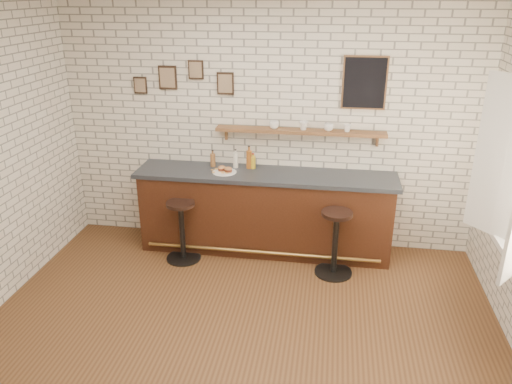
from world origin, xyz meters
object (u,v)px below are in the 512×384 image
Objects in this scene: shelf_cup_a at (274,125)px; bitters_bottle_amber at (249,159)px; ciabatta_sandwich at (225,169)px; bar_stool_right at (335,241)px; sandwich_plate at (224,172)px; bitters_bottle_brown at (213,160)px; bar_counter at (265,212)px; shelf_cup_d at (347,128)px; shelf_cup_b at (304,126)px; shelf_cup_c at (329,127)px; condiment_bottle_yellow at (253,162)px; bar_stool_left at (182,229)px; bitters_bottle_white at (236,160)px.

bitters_bottle_amber is at bearing 165.14° from shelf_cup_a.
shelf_cup_a is at bearing 11.39° from bitters_bottle_amber.
ciabatta_sandwich reaches higher than bar_stool_right.
sandwich_plate is 1.35× the size of bitters_bottle_brown.
sandwich_plate is at bearing -173.59° from bar_counter.
ciabatta_sandwich is at bearing 178.68° from shelf_cup_a.
bar_stool_right is 1.53m from shelf_cup_a.
shelf_cup_d is (0.06, 0.66, 1.13)m from bar_stool_right.
ciabatta_sandwich is at bearing 163.26° from bar_stool_right.
shelf_cup_a reaches higher than bar_counter.
bar_stool_right is 8.57× the size of shelf_cup_d.
bitters_bottle_amber is 2.63× the size of shelf_cup_b.
shelf_cup_a is at bearing 24.93° from ciabatta_sandwich.
ciabatta_sandwich is 1.50m from shelf_cup_d.
bar_counter is at bearing -136.45° from shelf_cup_a.
bitters_bottle_brown is 1.45m from shelf_cup_c.
shelf_cup_a is (0.24, 0.06, 0.45)m from condiment_bottle_yellow.
sandwich_plate is at bearing 125.47° from shelf_cup_b.
shelf_cup_a reaches higher than bar_stool_left.
sandwich_plate is at bearing -148.02° from condiment_bottle_yellow.
shelf_cup_d reaches higher than bar_stool_left.
shelf_cup_d is (1.09, 0.06, 0.45)m from condiment_bottle_yellow.
condiment_bottle_yellow is (0.31, 0.20, 0.07)m from sandwich_plate.
shelf_cup_c reaches higher than bar_counter.
bitters_bottle_amber reaches higher than bar_stool_right.
shelf_cup_a is (0.55, 0.26, 0.49)m from ciabatta_sandwich.
bitters_bottle_brown is at bearing -180.00° from condiment_bottle_yellow.
bar_counter is at bearing -33.04° from bitters_bottle_amber.
shelf_cup_a is (1.01, 0.60, 1.15)m from bar_stool_left.
shelf_cup_d is at bearing 17.95° from bar_stool_left.
condiment_bottle_yellow is at bearing 35.32° from bar_stool_left.
ciabatta_sandwich is 1.74× the size of shelf_cup_a.
bar_counter is 4.01× the size of bar_stool_right.
condiment_bottle_yellow is (0.05, -0.00, -0.03)m from bitters_bottle_amber.
shelf_cup_d is (1.40, 0.26, 0.49)m from ciabatta_sandwich.
bitters_bottle_white is at bearing 180.00° from condiment_bottle_yellow.
ciabatta_sandwich is 0.33m from bitters_bottle_amber.
sandwich_plate is 1.08m from shelf_cup_b.
bitters_bottle_brown is 0.27× the size of bar_stool_right.
sandwich_plate is 3.10× the size of shelf_cup_d.
bar_stool_left is (-0.94, -0.40, -0.11)m from bar_counter.
bar_counter is at bearing 6.41° from sandwich_plate.
sandwich_plate reaches higher than bar_stool_left.
bitters_bottle_amber is 1.22m from shelf_cup_d.
bar_counter is 15.46× the size of ciabatta_sandwich.
bitters_bottle_amber is (-0.22, 0.14, 0.62)m from bar_counter.
bar_stool_left is 1.80m from bar_stool_right.
condiment_bottle_yellow is (0.22, -0.00, -0.01)m from bitters_bottle_white.
ciabatta_sandwich is 0.22m from bitters_bottle_white.
shelf_cup_d is at bearing -91.06° from shelf_cup_c.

